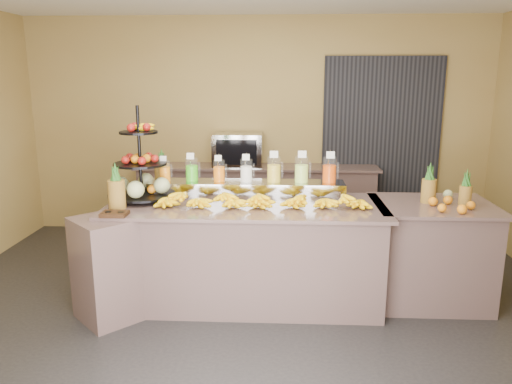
# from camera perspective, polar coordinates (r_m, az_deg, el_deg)

# --- Properties ---
(ground) EXTENTS (6.00, 6.00, 0.00)m
(ground) POSITION_cam_1_polar(r_m,az_deg,el_deg) (4.55, -1.36, -13.80)
(ground) COLOR black
(ground) RESTS_ON ground
(room_envelope) EXTENTS (6.04, 5.02, 2.82)m
(room_envelope) POSITION_cam_1_polar(r_m,az_deg,el_deg) (4.83, 1.46, 10.97)
(room_envelope) COLOR olive
(room_envelope) RESTS_ON ground
(buffet_counter) EXTENTS (2.75, 1.25, 0.93)m
(buffet_counter) POSITION_cam_1_polar(r_m,az_deg,el_deg) (4.61, -2.60, -7.12)
(buffet_counter) COLOR #8C6865
(buffet_counter) RESTS_ON ground
(right_counter) EXTENTS (1.08, 0.88, 0.93)m
(right_counter) POSITION_cam_1_polar(r_m,az_deg,el_deg) (4.92, 19.26, -6.50)
(right_counter) COLOR #8C6865
(right_counter) RESTS_ON ground
(back_ledge) EXTENTS (3.10, 0.55, 0.93)m
(back_ledge) POSITION_cam_1_polar(r_m,az_deg,el_deg) (6.50, 0.06, -1.01)
(back_ledge) COLOR #8C6865
(back_ledge) RESTS_ON ground
(pitcher_tray) EXTENTS (1.85, 0.30, 0.15)m
(pitcher_tray) POSITION_cam_1_polar(r_m,az_deg,el_deg) (4.75, -1.10, 0.32)
(pitcher_tray) COLOR gray
(pitcher_tray) RESTS_ON buffet_counter
(juice_pitcher_orange_a) EXTENTS (0.11, 0.11, 0.26)m
(juice_pitcher_orange_a) POSITION_cam_1_polar(r_m,az_deg,el_deg) (4.83, -10.38, 2.28)
(juice_pitcher_orange_a) COLOR silver
(juice_pitcher_orange_a) RESTS_ON pitcher_tray
(juice_pitcher_green) EXTENTS (0.12, 0.12, 0.29)m
(juice_pitcher_green) POSITION_cam_1_polar(r_m,az_deg,el_deg) (4.78, -7.35, 2.40)
(juice_pitcher_green) COLOR silver
(juice_pitcher_green) RESTS_ON pitcher_tray
(juice_pitcher_orange_b) EXTENTS (0.11, 0.12, 0.27)m
(juice_pitcher_orange_b) POSITION_cam_1_polar(r_m,az_deg,el_deg) (4.74, -4.25, 2.31)
(juice_pitcher_orange_b) COLOR silver
(juice_pitcher_orange_b) RESTS_ON pitcher_tray
(juice_pitcher_milk) EXTENTS (0.12, 0.12, 0.28)m
(juice_pitcher_milk) POSITION_cam_1_polar(r_m,az_deg,el_deg) (4.72, -1.11, 2.33)
(juice_pitcher_milk) COLOR silver
(juice_pitcher_milk) RESTS_ON pitcher_tray
(juice_pitcher_lemon) EXTENTS (0.13, 0.13, 0.32)m
(juice_pitcher_lemon) POSITION_cam_1_polar(r_m,az_deg,el_deg) (4.70, 2.06, 2.44)
(juice_pitcher_lemon) COLOR silver
(juice_pitcher_lemon) RESTS_ON pitcher_tray
(juice_pitcher_lime) EXTENTS (0.13, 0.14, 0.32)m
(juice_pitcher_lime) POSITION_cam_1_polar(r_m,az_deg,el_deg) (4.71, 5.23, 2.41)
(juice_pitcher_lime) COLOR silver
(juice_pitcher_lime) RESTS_ON pitcher_tray
(juice_pitcher_orange_c) EXTENTS (0.13, 0.13, 0.31)m
(juice_pitcher_orange_c) POSITION_cam_1_polar(r_m,az_deg,el_deg) (4.72, 8.38, 2.35)
(juice_pitcher_orange_c) COLOR silver
(juice_pitcher_orange_c) RESTS_ON pitcher_tray
(banana_heap) EXTENTS (1.96, 0.18, 0.16)m
(banana_heap) POSITION_cam_1_polar(r_m,az_deg,el_deg) (4.40, 0.66, -0.77)
(banana_heap) COLOR yellow
(banana_heap) RESTS_ON buffet_counter
(fruit_stand) EXTENTS (0.67, 0.67, 0.87)m
(fruit_stand) POSITION_cam_1_polar(r_m,az_deg,el_deg) (4.73, -12.55, 1.76)
(fruit_stand) COLOR black
(fruit_stand) RESTS_ON buffet_counter
(condiment_caddy) EXTENTS (0.21, 0.16, 0.03)m
(condiment_caddy) POSITION_cam_1_polar(r_m,az_deg,el_deg) (4.29, -15.86, -2.42)
(condiment_caddy) COLOR black
(condiment_caddy) RESTS_ON buffet_counter
(pineapple_left_a) EXTENTS (0.15, 0.15, 0.41)m
(pineapple_left_a) POSITION_cam_1_polar(r_m,az_deg,el_deg) (4.48, -15.65, 0.08)
(pineapple_left_a) COLOR brown
(pineapple_left_a) RESTS_ON buffet_counter
(pineapple_left_b) EXTENTS (0.15, 0.15, 0.44)m
(pineapple_left_b) POSITION_cam_1_polar(r_m,az_deg,el_deg) (5.05, -10.65, 1.91)
(pineapple_left_b) COLOR brown
(pineapple_left_b) RESTS_ON buffet_counter
(right_fruit_pile) EXTENTS (0.41, 0.39, 0.22)m
(right_fruit_pile) POSITION_cam_1_polar(r_m,az_deg,el_deg) (4.72, 21.05, -0.74)
(right_fruit_pile) COLOR brown
(right_fruit_pile) RESTS_ON right_counter
(oven_warmer) EXTENTS (0.63, 0.44, 0.42)m
(oven_warmer) POSITION_cam_1_polar(r_m,az_deg,el_deg) (6.38, -2.07, 4.86)
(oven_warmer) COLOR gray
(oven_warmer) RESTS_ON back_ledge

